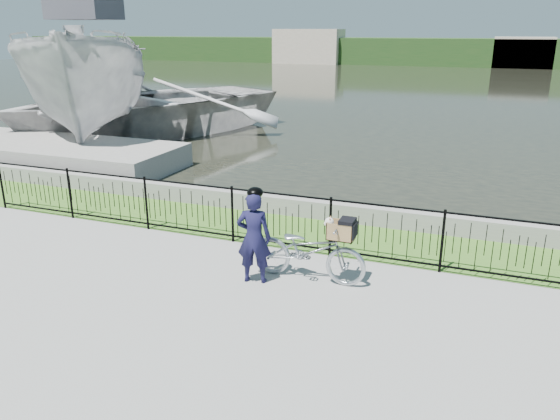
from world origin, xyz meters
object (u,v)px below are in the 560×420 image
at_px(cyclist, 254,236).
at_px(bicycle_rig, 309,250).
at_px(boat_near, 92,83).
at_px(boat_far, 144,105).
at_px(dock, 31,151).

bearing_deg(cyclist, bicycle_rig, 25.87).
bearing_deg(bicycle_rig, boat_near, 143.01).
xyz_separation_m(cyclist, boat_far, (-9.55, 10.84, 0.34)).
bearing_deg(boat_near, boat_far, 73.22).
height_order(cyclist, boat_far, boat_far).
relative_size(cyclist, boat_near, 0.15).
bearing_deg(dock, boat_far, 84.02).
xyz_separation_m(boat_near, boat_far, (0.65, 2.14, -1.01)).
relative_size(dock, boat_far, 0.74).
distance_m(dock, bicycle_rig, 12.03).
bearing_deg(boat_near, dock, -88.71).
relative_size(bicycle_rig, boat_near, 0.18).
relative_size(cyclist, boat_far, 0.12).
distance_m(bicycle_rig, boat_far, 14.73).
distance_m(dock, boat_near, 3.78).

